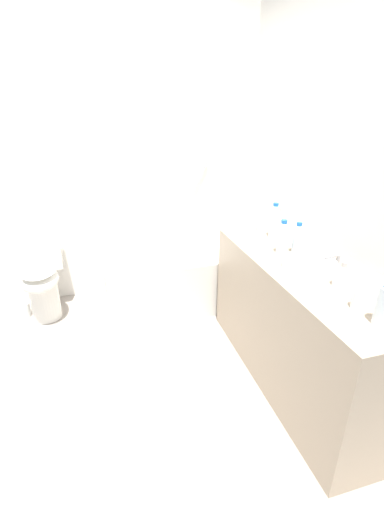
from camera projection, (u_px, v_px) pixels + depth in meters
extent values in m
plane|color=#9E9389|center=(109.00, 373.00, 2.43)|extent=(4.10, 4.10, 0.00)
cube|color=white|center=(85.00, 160.00, 3.04)|extent=(3.50, 0.10, 2.55)
cube|color=white|center=(336.00, 177.00, 2.33)|extent=(0.10, 2.83, 2.55)
cube|color=silver|center=(184.00, 275.00, 3.27)|extent=(1.44, 0.75, 0.50)
cube|color=white|center=(184.00, 254.00, 3.18)|extent=(1.18, 0.54, 0.09)
cylinder|color=silver|center=(242.00, 240.00, 3.29)|extent=(0.09, 0.03, 0.03)
cylinder|color=silver|center=(193.00, 188.00, 3.32)|extent=(0.32, 0.03, 0.53)
cylinder|color=silver|center=(133.00, 214.00, 3.26)|extent=(0.26, 0.03, 0.03)
cylinder|color=white|center=(45.00, 297.00, 3.00)|extent=(0.24, 0.24, 0.39)
ellipsoid|color=white|center=(40.00, 280.00, 2.88)|extent=(0.30, 0.40, 0.14)
ellipsoid|color=white|center=(38.00, 271.00, 2.84)|extent=(0.29, 0.38, 0.02)
cube|color=white|center=(39.00, 249.00, 3.01)|extent=(0.35, 0.16, 0.36)
cylinder|color=#A1A1A6|center=(35.00, 229.00, 2.94)|extent=(0.03, 0.03, 0.01)
cube|color=tan|center=(304.00, 324.00, 2.25)|extent=(0.61, 1.56, 0.83)
cylinder|color=white|center=(309.00, 264.00, 2.06)|extent=(0.32, 0.32, 0.04)
cylinder|color=#A8A8AD|center=(338.00, 259.00, 2.11)|extent=(0.02, 0.02, 0.06)
cylinder|color=#A8A8AD|center=(332.00, 256.00, 2.09)|extent=(0.10, 0.02, 0.02)
cylinder|color=#A8A8AD|center=(344.00, 265.00, 2.06)|extent=(0.03, 0.03, 0.04)
cylinder|color=#A8A8AD|center=(332.00, 257.00, 2.17)|extent=(0.03, 0.03, 0.04)
cylinder|color=silver|center=(384.00, 306.00, 1.50)|extent=(0.07, 0.07, 0.18)
cylinder|color=silver|center=(298.00, 240.00, 2.24)|extent=(0.06, 0.06, 0.19)
cylinder|color=blue|center=(299.00, 224.00, 2.19)|extent=(0.03, 0.03, 0.02)
cylinder|color=silver|center=(274.00, 222.00, 2.50)|extent=(0.07, 0.07, 0.23)
cylinder|color=blue|center=(276.00, 205.00, 2.45)|extent=(0.04, 0.04, 0.02)
cylinder|color=silver|center=(282.00, 239.00, 2.23)|extent=(0.07, 0.07, 0.20)
cylinder|color=blue|center=(284.00, 222.00, 2.19)|extent=(0.04, 0.04, 0.02)
cylinder|color=white|center=(339.00, 278.00, 1.84)|extent=(0.06, 0.06, 0.10)
cylinder|color=white|center=(283.00, 242.00, 2.34)|extent=(0.07, 0.07, 0.08)
cylinder|color=white|center=(360.00, 300.00, 1.64)|extent=(0.08, 0.08, 0.09)
cylinder|color=white|center=(262.00, 225.00, 2.67)|extent=(0.07, 0.07, 0.09)
cube|color=white|center=(359.00, 297.00, 1.73)|extent=(0.09, 0.06, 0.02)
cylinder|color=white|center=(24.00, 310.00, 3.06)|extent=(0.11, 0.11, 0.13)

